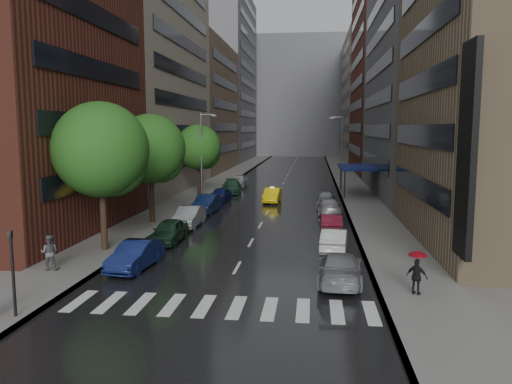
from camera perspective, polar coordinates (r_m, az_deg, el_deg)
ground at (r=23.67m, az=-3.67°, el=-11.28°), size 220.00×220.00×0.00m
road at (r=72.58m, az=3.32°, el=1.35°), size 14.00×140.00×0.01m
sidewalk_left at (r=73.62m, az=-3.69°, el=1.49°), size 4.00×140.00×0.15m
sidewalk_right at (r=72.63m, az=10.43°, el=1.30°), size 4.00×140.00×0.15m
crosswalk at (r=21.78m, az=-4.09°, el=-12.93°), size 13.15×2.80×0.01m
buildings_left at (r=83.50m, az=-6.85°, el=13.08°), size 8.00×108.00×38.00m
buildings_right at (r=79.89m, az=14.76°, el=12.47°), size 8.05×109.10×36.00m
building_far at (r=140.39m, az=4.97°, el=10.76°), size 40.00×14.00×32.00m
tree_near at (r=31.31m, az=-17.31°, el=4.62°), size 5.73×5.73×9.13m
tree_mid at (r=39.88m, az=-11.97°, el=4.84°), size 5.43×5.43×8.66m
tree_far at (r=55.64m, az=-6.61°, el=5.10°), size 4.98×4.98×7.94m
taxi at (r=50.95m, az=1.86°, el=-0.37°), size 1.70×4.46×1.45m
parked_cars_left at (r=46.69m, az=-5.18°, el=-1.04°), size 2.50×42.55×1.60m
parked_cars_right at (r=36.47m, az=8.60°, el=-3.55°), size 2.36×30.37×1.50m
ped_black_umbrella at (r=28.32m, az=-22.57°, el=-5.83°), size 1.05×0.98×2.09m
ped_red_umbrella at (r=23.54m, az=17.94°, el=-8.35°), size 1.02×0.82×2.01m
traffic_light at (r=21.87m, az=-26.06°, el=-7.51°), size 0.18×0.15×3.45m
street_lamp_left at (r=53.45m, az=-6.19°, el=4.44°), size 1.74×0.22×9.00m
street_lamp_right at (r=67.23m, az=9.72°, el=4.96°), size 1.74×0.22×9.00m
awning at (r=57.46m, az=11.48°, el=2.78°), size 4.00×8.00×3.12m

